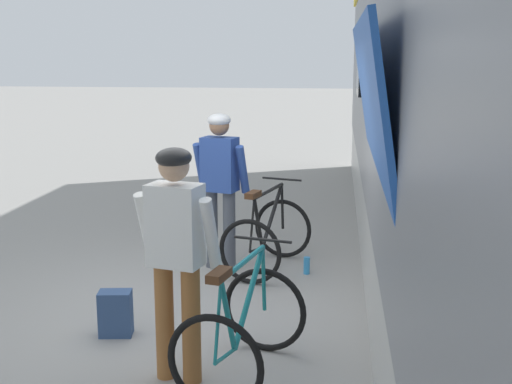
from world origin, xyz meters
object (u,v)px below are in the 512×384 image
cyclist_far_in_white (176,245)px  bicycle_far_teal (242,329)px  water_bottle_near_the_bikes (307,266)px  bicycle_near_black (267,236)px  cyclist_near_in_blue (220,177)px  backpack_on_platform (116,313)px

cyclist_far_in_white → bicycle_far_teal: bearing=7.5°
water_bottle_near_the_bikes → bicycle_far_teal: bearing=-98.4°
bicycle_near_black → bicycle_far_teal: 2.57m
cyclist_near_in_blue → bicycle_far_teal: size_ratio=1.47×
cyclist_near_in_blue → bicycle_near_black: (0.53, -0.02, -0.65)m
backpack_on_platform → cyclist_near_in_blue: bearing=64.9°
bicycle_near_black → bicycle_far_teal: same height
cyclist_far_in_white → bicycle_near_black: cyclist_far_in_white is taller
cyclist_near_in_blue → bicycle_far_teal: cyclist_near_in_blue is taller
bicycle_far_teal → backpack_on_platform: 1.38m
cyclist_far_in_white → cyclist_near_in_blue: bearing=93.2°
bicycle_near_black → bicycle_far_teal: (0.08, -2.57, 0.00)m
cyclist_far_in_white → backpack_on_platform: bearing=135.9°
cyclist_far_in_white → bicycle_far_teal: 0.81m
cyclist_near_in_blue → cyclist_far_in_white: (0.15, -2.65, 0.00)m
cyclist_far_in_white → water_bottle_near_the_bikes: bearing=71.8°
backpack_on_platform → water_bottle_near_the_bikes: bearing=41.2°
cyclist_far_in_white → backpack_on_platform: cyclist_far_in_white is taller
cyclist_near_in_blue → water_bottle_near_the_bikes: (0.98, -0.10, -0.96)m
cyclist_near_in_blue → cyclist_far_in_white: 2.65m
bicycle_near_black → cyclist_near_in_blue: bearing=178.3°
cyclist_near_in_blue → cyclist_far_in_white: same height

